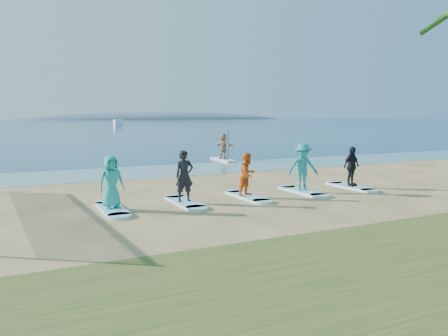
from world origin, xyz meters
name	(u,v)px	position (x,y,z in m)	size (l,w,h in m)	color
ground	(232,212)	(0.00, 0.00, 0.00)	(600.00, 600.00, 0.00)	tan
shallow_water	(140,172)	(0.00, 10.50, 0.01)	(600.00, 600.00, 0.00)	teal
ocean	(28,123)	(0.00, 160.00, 0.01)	(600.00, 600.00, 0.00)	navy
island_ridge	(161,119)	(95.00, 300.00, 0.00)	(220.00, 56.00, 18.00)	slate
paddleboard	(223,160)	(6.45, 13.81, 0.06)	(0.70, 3.00, 0.12)	silver
paddleboarder	(223,146)	(6.45, 13.81, 0.94)	(1.53, 0.49, 1.65)	tan
boat_offshore_b	(118,125)	(22.03, 115.62, 0.00)	(1.91, 5.52, 1.74)	silver
surfboard_0	(112,209)	(-3.26, 1.80, 0.04)	(0.70, 2.20, 0.09)	#A4E6FF
student_0	(111,182)	(-3.26, 1.80, 0.90)	(0.79, 0.52, 1.63)	teal
surfboard_1	(185,202)	(-0.85, 1.80, 0.04)	(0.70, 2.20, 0.09)	#A4E6FF
student_1	(184,176)	(-0.85, 1.80, 0.94)	(0.62, 0.41, 1.71)	black
surfboard_2	(247,196)	(1.56, 1.80, 0.04)	(0.70, 2.20, 0.09)	#A4E6FF
student_2	(248,174)	(1.56, 1.80, 0.86)	(0.74, 0.58, 1.53)	#DE5917
surfboard_3	(302,191)	(3.97, 1.80, 0.04)	(0.70, 2.20, 0.09)	#A4E6FF
student_3	(303,167)	(3.97, 1.80, 0.99)	(1.16, 0.67, 1.80)	teal
surfboard_4	(351,187)	(6.38, 1.80, 0.04)	(0.70, 2.20, 0.09)	#A4E6FF
student_4	(351,166)	(6.38, 1.80, 0.89)	(0.94, 0.39, 1.60)	black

